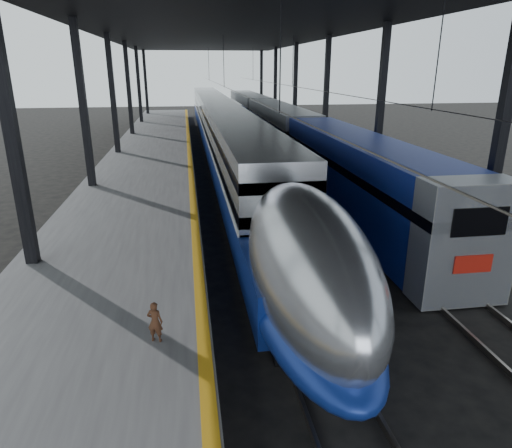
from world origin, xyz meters
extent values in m
plane|color=black|center=(0.00, 0.00, 0.00)|extent=(160.00, 160.00, 0.00)
cube|color=#4C4C4F|center=(-3.50, 20.00, 0.50)|extent=(6.00, 80.00, 1.00)
cube|color=orange|center=(-0.70, 20.00, 1.00)|extent=(0.30, 80.00, 0.01)
cube|color=slate|center=(1.28, 20.00, 0.08)|extent=(0.08, 80.00, 0.16)
cube|color=slate|center=(2.72, 20.00, 0.08)|extent=(0.08, 80.00, 0.16)
cube|color=slate|center=(6.28, 20.00, 0.08)|extent=(0.08, 80.00, 0.16)
cube|color=slate|center=(7.72, 20.00, 0.08)|extent=(0.08, 80.00, 0.16)
cube|color=black|center=(-5.80, 5.00, 4.50)|extent=(0.35, 0.35, 9.00)
cube|color=black|center=(9.60, 5.00, 4.50)|extent=(0.35, 0.35, 9.00)
cube|color=black|center=(-5.80, 15.00, 4.50)|extent=(0.35, 0.35, 9.00)
cube|color=black|center=(9.60, 15.00, 4.50)|extent=(0.35, 0.35, 9.00)
cube|color=black|center=(-5.80, 25.00, 4.50)|extent=(0.35, 0.35, 9.00)
cube|color=black|center=(9.60, 25.00, 4.50)|extent=(0.35, 0.35, 9.00)
cube|color=black|center=(-5.80, 35.00, 4.50)|extent=(0.35, 0.35, 9.00)
cube|color=black|center=(9.60, 35.00, 4.50)|extent=(0.35, 0.35, 9.00)
cube|color=black|center=(-5.80, 45.00, 4.50)|extent=(0.35, 0.35, 9.00)
cube|color=black|center=(9.60, 45.00, 4.50)|extent=(0.35, 0.35, 9.00)
cube|color=black|center=(-5.80, 55.00, 4.50)|extent=(0.35, 0.35, 9.00)
cube|color=black|center=(9.60, 55.00, 4.50)|extent=(0.35, 0.35, 9.00)
cube|color=black|center=(1.90, 20.00, 9.25)|extent=(18.00, 75.00, 0.45)
cylinder|color=slate|center=(2.00, 20.00, 5.50)|extent=(0.03, 74.00, 0.03)
cylinder|color=slate|center=(7.00, 20.00, 5.50)|extent=(0.03, 74.00, 0.03)
cube|color=#ABADB2|center=(2.00, 32.75, 2.17)|extent=(2.74, 57.00, 3.78)
cube|color=navy|center=(2.00, 31.25, 0.99)|extent=(2.81, 62.00, 1.46)
cube|color=silver|center=(2.00, 32.75, 1.75)|extent=(2.83, 57.00, 0.09)
cube|color=black|center=(2.00, 32.75, 3.26)|extent=(2.78, 57.00, 0.40)
cube|color=black|center=(2.00, 32.75, 2.17)|extent=(2.78, 57.00, 0.40)
ellipsoid|color=#ABADB2|center=(2.00, 1.25, 2.03)|extent=(2.74, 8.40, 3.78)
ellipsoid|color=navy|center=(2.00, 1.25, 0.94)|extent=(2.81, 8.40, 1.61)
ellipsoid|color=black|center=(2.00, -1.35, 2.79)|extent=(1.42, 2.20, 0.85)
cube|color=black|center=(2.00, 1.25, 0.20)|extent=(2.08, 2.60, 0.40)
cube|color=black|center=(2.00, 23.25, 0.20)|extent=(2.08, 2.60, 0.40)
cube|color=navy|center=(7.00, 10.76, 1.93)|extent=(2.71, 18.00, 3.68)
cube|color=gray|center=(7.00, 2.36, 1.93)|extent=(2.76, 1.20, 3.72)
cube|color=black|center=(7.00, 1.74, 2.76)|extent=(1.64, 0.06, 0.82)
cube|color=#B5190D|center=(7.00, 1.74, 1.50)|extent=(1.16, 0.06, 0.53)
cube|color=gray|center=(7.00, 29.76, 1.93)|extent=(2.71, 18.00, 3.68)
cube|color=gray|center=(7.00, 48.76, 1.93)|extent=(2.71, 18.00, 3.68)
cube|color=black|center=(7.00, 4.76, 0.18)|extent=(2.13, 2.40, 0.36)
cube|color=black|center=(7.00, 26.76, 0.18)|extent=(2.13, 2.40, 0.36)
imported|color=#462717|center=(-1.74, -0.05, 1.48)|extent=(0.40, 0.33, 0.96)
camera|label=1|loc=(-0.86, -9.05, 6.75)|focal=32.00mm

